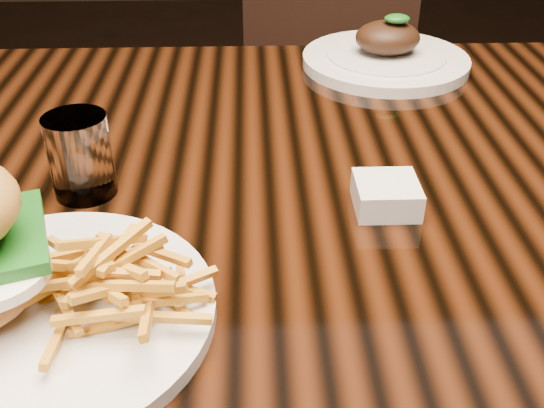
{
  "coord_description": "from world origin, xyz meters",
  "views": [
    {
      "loc": [
        -0.02,
        -0.67,
        1.14
      ],
      "look_at": [
        -0.0,
        -0.17,
        0.81
      ],
      "focal_mm": 42.0,
      "sensor_mm": 36.0,
      "label": 1
    }
  ],
  "objects_px": {
    "dining_table": "(269,222)",
    "far_dish": "(386,56)",
    "burger_plate": "(26,275)",
    "chair_far": "(324,67)"
  },
  "relations": [
    {
      "from": "far_dish",
      "to": "chair_far",
      "type": "height_order",
      "value": "chair_far"
    },
    {
      "from": "burger_plate",
      "to": "far_dish",
      "type": "bearing_deg",
      "value": 48.62
    },
    {
      "from": "dining_table",
      "to": "burger_plate",
      "type": "xyz_separation_m",
      "value": [
        -0.21,
        -0.26,
        0.13
      ]
    },
    {
      "from": "burger_plate",
      "to": "chair_far",
      "type": "xyz_separation_m",
      "value": [
        0.38,
        1.14,
        -0.26
      ]
    },
    {
      "from": "burger_plate",
      "to": "far_dish",
      "type": "distance_m",
      "value": 0.73
    },
    {
      "from": "dining_table",
      "to": "chair_far",
      "type": "distance_m",
      "value": 0.92
    },
    {
      "from": "burger_plate",
      "to": "chair_far",
      "type": "bearing_deg",
      "value": 65.02
    },
    {
      "from": "dining_table",
      "to": "burger_plate",
      "type": "bearing_deg",
      "value": -129.34
    },
    {
      "from": "dining_table",
      "to": "far_dish",
      "type": "distance_m",
      "value": 0.41
    },
    {
      "from": "far_dish",
      "to": "burger_plate",
      "type": "bearing_deg",
      "value": -124.81
    }
  ]
}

